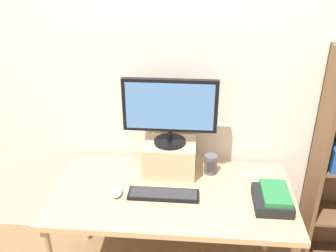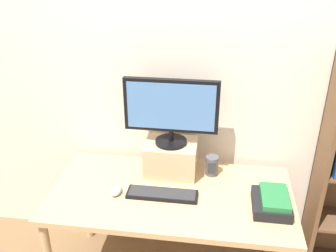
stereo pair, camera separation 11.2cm
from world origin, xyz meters
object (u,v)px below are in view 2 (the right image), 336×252
book_stack (272,202)px  computer_mouse (116,191)px  desk (171,202)px  riser_box (171,157)px  keyboard (162,194)px  computer_monitor (171,110)px  desk_speaker (212,165)px

book_stack → computer_mouse: bearing=179.1°
computer_mouse → book_stack: size_ratio=0.40×
desk → book_stack: (0.59, -0.07, 0.11)m
riser_box → keyboard: size_ratio=0.78×
riser_box → computer_monitor: size_ratio=0.57×
desk → keyboard: (-0.05, -0.04, 0.08)m
desk_speaker → book_stack: bearing=-41.1°
book_stack → desk_speaker: desk_speaker is taller
computer_monitor → riser_box: bearing=90.0°
desk → computer_mouse: (-0.32, -0.06, 0.09)m
desk_speaker → riser_box: bearing=-178.9°
riser_box → computer_mouse: riser_box is taller
computer_monitor → desk_speaker: bearing=1.4°
computer_mouse → book_stack: (0.91, -0.01, 0.03)m
riser_box → book_stack: 0.69m
desk → desk_speaker: desk_speaker is taller
desk → desk_speaker: bearing=44.6°
desk_speaker → desk: bearing=-135.4°
desk → riser_box: 0.29m
riser_box → keyboard: bearing=-93.4°
desk_speaker → computer_monitor: bearing=-178.6°
riser_box → computer_mouse: 0.42m
computer_monitor → desk_speaker: size_ratio=4.49×
computer_mouse → keyboard: bearing=2.7°
computer_monitor → book_stack: bearing=-25.8°
computer_monitor → keyboard: (-0.02, -0.27, -0.43)m
riser_box → book_stack: size_ratio=1.27×
computer_monitor → desk_speaker: computer_monitor is taller
riser_box → keyboard: 0.29m
computer_monitor → keyboard: bearing=-93.4°
riser_box → keyboard: (-0.02, -0.27, -0.09)m
desk → riser_box: size_ratio=4.44×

